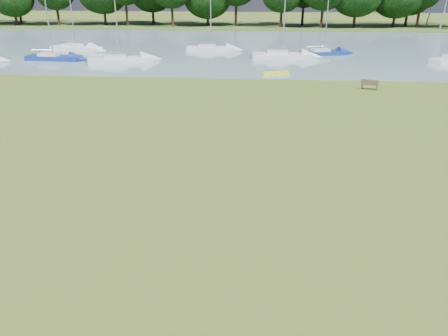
# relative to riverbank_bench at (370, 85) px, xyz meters

# --- Properties ---
(ground) EXTENTS (220.00, 220.00, 0.00)m
(ground) POSITION_rel_riverbank_bench_xyz_m (-11.31, -18.48, -0.45)
(ground) COLOR #60662B
(river) EXTENTS (220.00, 40.00, 0.10)m
(river) POSITION_rel_riverbank_bench_xyz_m (-11.31, 23.52, -0.45)
(river) COLOR slate
(river) RESTS_ON ground
(far_bank) EXTENTS (220.00, 20.00, 0.40)m
(far_bank) POSITION_rel_riverbank_bench_xyz_m (-11.31, 53.52, -0.45)
(far_bank) COLOR #4C6626
(far_bank) RESTS_ON ground
(riverbank_bench) EXTENTS (1.50, 0.89, 0.89)m
(riverbank_bench) POSITION_rel_riverbank_bench_xyz_m (0.00, 0.00, 0.00)
(riverbank_bench) COLOR brown
(riverbank_bench) RESTS_ON ground
(kayak) EXTENTS (2.77, 1.62, 0.27)m
(kayak) POSITION_rel_riverbank_bench_xyz_m (-7.91, 5.52, -0.26)
(kayak) COLOR yellow
(kayak) RESTS_ON river
(sailboat_2) EXTENTS (6.23, 3.28, 6.80)m
(sailboat_2) POSITION_rel_riverbank_bench_xyz_m (-1.65, 18.00, 0.04)
(sailboat_2) COLOR navy
(sailboat_2) RESTS_ON river
(sailboat_3) EXTENTS (7.30, 3.76, 8.36)m
(sailboat_3) POSITION_rel_riverbank_bench_xyz_m (-33.88, 19.19, 0.09)
(sailboat_3) COLOR silver
(sailboat_3) RESTS_ON river
(sailboat_4) EXTENTS (6.37, 1.87, 8.22)m
(sailboat_4) POSITION_rel_riverbank_bench_xyz_m (-16.03, 20.33, 0.08)
(sailboat_4) COLOR silver
(sailboat_4) RESTS_ON river
(sailboat_6) EXTENTS (7.37, 4.50, 8.99)m
(sailboat_6) POSITION_rel_riverbank_bench_xyz_m (-25.47, 10.99, 0.08)
(sailboat_6) COLOR silver
(sailboat_6) RESTS_ON river
(sailboat_8) EXTENTS (6.49, 2.15, 8.52)m
(sailboat_8) POSITION_rel_riverbank_bench_xyz_m (-33.58, 11.71, 0.09)
(sailboat_8) COLOR navy
(sailboat_8) RESTS_ON river
(sailboat_9) EXTENTS (7.11, 2.05, 10.79)m
(sailboat_9) POSITION_rel_riverbank_bench_xyz_m (-6.93, 15.23, 0.15)
(sailboat_9) COLOR silver
(sailboat_9) RESTS_ON river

